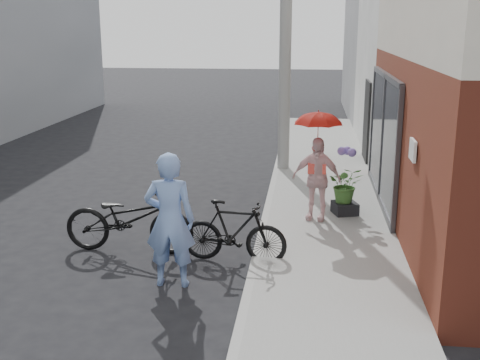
% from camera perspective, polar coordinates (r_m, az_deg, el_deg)
% --- Properties ---
extents(ground, '(80.00, 80.00, 0.00)m').
position_cam_1_polar(ground, '(9.25, -4.45, -8.05)').
color(ground, black).
rests_on(ground, ground).
extents(sidewalk, '(2.20, 24.00, 0.12)m').
position_cam_1_polar(sidewalk, '(10.95, 8.43, -4.15)').
color(sidewalk, gray).
rests_on(sidewalk, ground).
extents(curb, '(0.12, 24.00, 0.12)m').
position_cam_1_polar(curb, '(10.97, 2.35, -3.97)').
color(curb, '#9E9E99').
rests_on(curb, ground).
extents(east_building_far, '(8.00, 8.00, 7.00)m').
position_cam_1_polar(east_building_far, '(24.99, 19.86, 13.70)').
color(east_building_far, gray).
rests_on(east_building_far, ground).
extents(utility_pole, '(0.28, 0.28, 7.00)m').
position_cam_1_polar(utility_pole, '(14.38, 4.36, 14.38)').
color(utility_pole, '#9E9E99').
rests_on(utility_pole, ground).
extents(officer, '(0.72, 0.49, 1.90)m').
position_cam_1_polar(officer, '(8.29, -6.67, -3.80)').
color(officer, '#7898D5').
rests_on(officer, ground).
extents(bike_left, '(2.10, 0.76, 1.10)m').
position_cam_1_polar(bike_left, '(9.72, -10.48, -3.65)').
color(bike_left, black).
rests_on(bike_left, ground).
extents(bike_right, '(1.67, 0.62, 0.98)m').
position_cam_1_polar(bike_right, '(9.17, -0.58, -4.92)').
color(bike_right, black).
rests_on(bike_right, ground).
extents(kimono_woman, '(0.94, 0.57, 1.50)m').
position_cam_1_polar(kimono_woman, '(10.81, 7.26, 0.12)').
color(kimono_woman, '#F3CCCD').
rests_on(kimono_woman, sidewalk).
extents(parasol, '(0.83, 0.83, 0.73)m').
position_cam_1_polar(parasol, '(10.58, 7.45, 5.98)').
color(parasol, red).
rests_on(parasol, kimono_woman).
extents(planter, '(0.52, 0.52, 0.22)m').
position_cam_1_polar(planter, '(11.35, 9.91, -2.63)').
color(planter, black).
rests_on(planter, sidewalk).
extents(potted_plant, '(0.62, 0.53, 0.69)m').
position_cam_1_polar(potted_plant, '(11.23, 10.01, -0.42)').
color(potted_plant, '#3A692A').
rests_on(potted_plant, planter).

